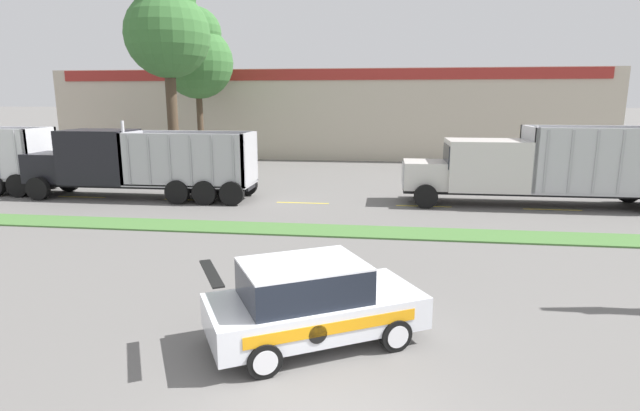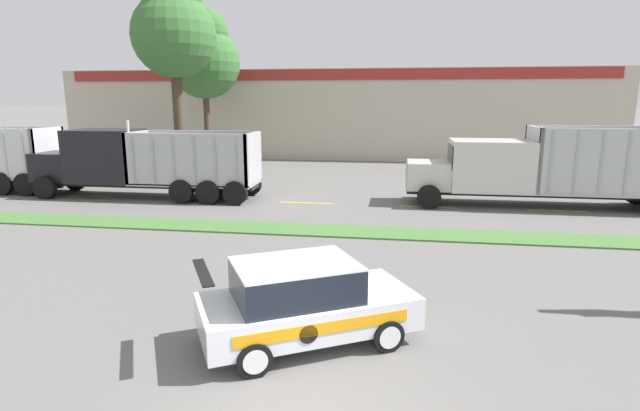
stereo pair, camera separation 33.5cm
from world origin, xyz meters
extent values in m
cube|color=#477538|center=(0.00, 10.81, 0.03)|extent=(120.00, 1.62, 0.06)
cube|color=yellow|center=(-13.67, 15.62, 0.00)|extent=(2.40, 0.14, 0.01)
cube|color=yellow|center=(-8.27, 15.62, 0.00)|extent=(2.40, 0.14, 0.01)
cube|color=yellow|center=(-2.87, 15.62, 0.00)|extent=(2.40, 0.14, 0.01)
cube|color=yellow|center=(2.53, 15.62, 0.00)|extent=(2.40, 0.14, 0.01)
cube|color=yellow|center=(7.93, 15.62, 0.00)|extent=(2.40, 0.14, 0.01)
cube|color=black|center=(-10.72, 15.82, 0.63)|extent=(10.88, 1.29, 0.18)
cube|color=black|center=(-15.19, 15.82, 1.41)|extent=(1.95, 1.92, 1.37)
cube|color=#B7B7BC|center=(-16.19, 15.82, 1.41)|extent=(0.06, 1.64, 1.16)
cube|color=black|center=(-12.64, 15.82, 1.96)|extent=(3.15, 2.34, 2.48)
cube|color=black|center=(-14.23, 15.82, 2.40)|extent=(0.04, 1.99, 1.12)
cylinder|color=silver|center=(-10.97, 15.06, 2.82)|extent=(0.14, 0.14, 1.71)
cube|color=#ADADB2|center=(-8.17, 15.82, 0.78)|extent=(5.79, 2.34, 0.12)
cube|color=#ADADB2|center=(-10.99, 15.82, 1.96)|extent=(0.16, 2.34, 2.36)
cube|color=#ADADB2|center=(-5.36, 15.82, 1.96)|extent=(0.16, 2.34, 2.36)
cube|color=#ADADB2|center=(-8.17, 14.73, 1.96)|extent=(5.79, 0.16, 2.36)
cube|color=#ADADB2|center=(-8.17, 16.91, 1.96)|extent=(5.79, 0.16, 2.36)
cube|color=#99999E|center=(-10.59, 14.63, 1.96)|extent=(0.10, 0.04, 2.24)
cube|color=#99999E|center=(-9.62, 14.63, 1.96)|extent=(0.10, 0.04, 2.24)
cube|color=#99999E|center=(-8.65, 14.63, 1.96)|extent=(0.10, 0.04, 2.24)
cube|color=#99999E|center=(-7.69, 14.63, 1.96)|extent=(0.10, 0.04, 2.24)
cube|color=#99999E|center=(-6.72, 14.63, 1.96)|extent=(0.10, 0.04, 2.24)
cube|color=#99999E|center=(-5.76, 14.63, 1.96)|extent=(0.10, 0.04, 2.24)
cylinder|color=black|center=(-15.19, 14.67, 0.54)|extent=(1.08, 0.30, 1.08)
cylinder|color=black|center=(-15.19, 16.97, 0.54)|extent=(1.08, 0.30, 1.08)
cylinder|color=black|center=(-5.88, 14.67, 0.54)|extent=(1.08, 0.30, 1.08)
cylinder|color=black|center=(-5.88, 16.97, 0.54)|extent=(1.08, 0.30, 1.08)
cylinder|color=black|center=(-7.14, 14.67, 0.54)|extent=(1.08, 0.30, 1.08)
cylinder|color=black|center=(-7.14, 16.97, 0.54)|extent=(1.08, 0.30, 1.08)
cylinder|color=black|center=(-8.40, 14.67, 0.54)|extent=(1.08, 0.30, 1.08)
cylinder|color=black|center=(-8.40, 16.97, 0.54)|extent=(1.08, 0.30, 1.08)
cube|color=black|center=(7.63, 16.47, 0.60)|extent=(11.98, 1.38, 0.18)
cube|color=silver|center=(2.57, 16.47, 1.29)|extent=(1.87, 2.06, 1.20)
cube|color=#B7B7BC|center=(1.61, 16.47, 1.29)|extent=(0.06, 1.76, 1.02)
cube|color=silver|center=(5.20, 16.47, 1.78)|extent=(3.38, 2.51, 2.18)
cube|color=black|center=(3.49, 16.47, 2.16)|extent=(0.04, 2.14, 0.98)
cylinder|color=silver|center=(6.98, 15.65, 2.66)|extent=(0.14, 0.14, 1.77)
cube|color=#B7B7BC|center=(10.25, 16.47, 0.75)|extent=(6.73, 2.51, 0.12)
cube|color=#B7B7BC|center=(6.96, 16.47, 2.11)|extent=(0.16, 2.51, 2.73)
cube|color=#B7B7BC|center=(10.25, 15.29, 2.11)|extent=(6.73, 0.16, 2.73)
cube|color=#B7B7BC|center=(10.25, 17.65, 2.11)|extent=(6.73, 0.16, 2.73)
cube|color=#A3A3A8|center=(7.37, 15.19, 2.11)|extent=(0.10, 0.04, 2.59)
cube|color=#A3A3A8|center=(8.33, 15.19, 2.11)|extent=(0.10, 0.04, 2.59)
cube|color=#A3A3A8|center=(9.29, 15.19, 2.11)|extent=(0.10, 0.04, 2.59)
cube|color=#A3A3A8|center=(10.25, 15.19, 2.11)|extent=(0.10, 0.04, 2.59)
cylinder|color=black|center=(2.57, 15.23, 0.51)|extent=(1.02, 0.30, 1.02)
cylinder|color=black|center=(2.57, 17.71, 0.51)|extent=(1.02, 0.30, 1.02)
cylinder|color=black|center=(11.82, 17.71, 0.51)|extent=(1.02, 0.30, 1.02)
cube|color=silver|center=(-16.10, 16.39, 2.02)|extent=(0.16, 2.39, 2.44)
cube|color=silver|center=(-19.50, 17.51, 2.02)|extent=(6.97, 0.16, 2.44)
cube|color=#BCBCC1|center=(-17.51, 15.18, 2.02)|extent=(0.10, 0.04, 2.31)
cube|color=#BCBCC1|center=(-16.52, 15.18, 2.02)|extent=(0.10, 0.04, 2.31)
cylinder|color=black|center=(-16.62, 15.22, 0.56)|extent=(1.12, 0.30, 1.12)
cylinder|color=black|center=(-16.62, 17.57, 0.56)|extent=(1.12, 0.30, 1.12)
cylinder|color=black|center=(-17.92, 15.22, 0.56)|extent=(1.12, 0.30, 1.12)
cylinder|color=black|center=(-17.92, 17.57, 0.56)|extent=(1.12, 0.30, 1.12)
cube|color=silver|center=(-0.46, 2.61, 0.62)|extent=(4.45, 3.58, 0.63)
cube|color=black|center=(-0.67, 2.49, 1.26)|extent=(2.74, 2.50, 0.65)
cube|color=silver|center=(-0.67, 2.49, 1.60)|extent=(2.74, 2.50, 0.04)
cube|color=black|center=(-2.15, 1.67, 1.64)|extent=(0.89, 1.39, 0.03)
cube|color=orange|center=(-0.01, 1.79, 0.68)|extent=(2.86, 1.59, 0.22)
cylinder|color=black|center=(-0.27, 1.65, 0.62)|extent=(0.31, 0.17, 0.34)
cylinder|color=black|center=(1.07, 2.45, 0.31)|extent=(0.64, 0.47, 0.62)
cylinder|color=silver|center=(1.13, 2.36, 0.31)|extent=(0.38, 0.22, 0.43)
cylinder|color=black|center=(0.22, 3.99, 0.31)|extent=(0.64, 0.47, 0.62)
cylinder|color=silver|center=(0.17, 4.09, 0.31)|extent=(0.38, 0.22, 0.43)
cylinder|color=black|center=(-1.13, 1.23, 0.31)|extent=(0.64, 0.47, 0.62)
cylinder|color=silver|center=(-1.08, 1.14, 0.31)|extent=(0.38, 0.22, 0.43)
cylinder|color=black|center=(-1.99, 2.77, 0.31)|extent=(0.64, 0.47, 0.62)
cylinder|color=silver|center=(-2.04, 2.86, 0.31)|extent=(0.38, 0.22, 0.43)
cube|color=#BCB29E|center=(-4.18, 37.71, 3.43)|extent=(43.12, 12.00, 6.86)
cube|color=maroon|center=(-4.18, 31.66, 6.41)|extent=(40.96, 0.10, 0.80)
cylinder|color=#473828|center=(-11.67, 22.08, 3.43)|extent=(0.63, 0.63, 6.86)
sphere|color=#386B33|center=(-11.67, 22.08, 8.19)|extent=(4.81, 4.81, 4.81)
sphere|color=#386B33|center=(-11.67, 22.08, 10.11)|extent=(3.37, 3.37, 3.37)
cylinder|color=#473828|center=(-12.35, 28.29, 2.87)|extent=(0.44, 0.44, 5.75)
sphere|color=#386B33|center=(-12.35, 28.29, 7.11)|extent=(4.95, 4.95, 4.95)
sphere|color=#386B33|center=(-12.35, 28.29, 9.09)|extent=(3.46, 3.46, 3.46)
camera|label=1|loc=(0.80, -6.24, 4.60)|focal=28.00mm
camera|label=2|loc=(1.13, -6.19, 4.60)|focal=28.00mm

